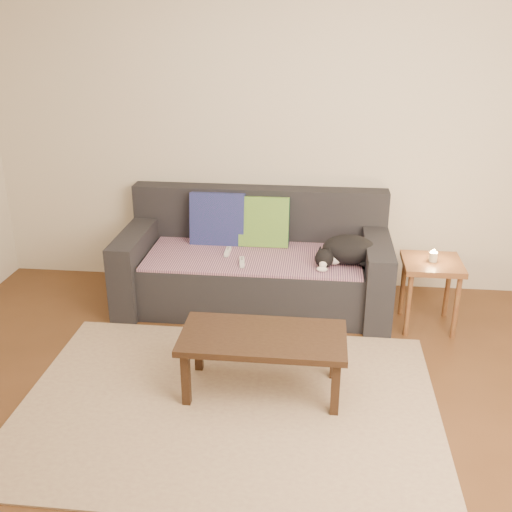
% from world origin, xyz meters
% --- Properties ---
extents(ground, '(4.50, 4.50, 0.00)m').
position_xyz_m(ground, '(0.00, 0.00, 0.00)').
color(ground, brown).
rests_on(ground, ground).
extents(back_wall, '(4.50, 0.04, 2.60)m').
position_xyz_m(back_wall, '(0.00, 2.00, 1.30)').
color(back_wall, beige).
rests_on(back_wall, ground).
extents(sofa, '(2.10, 0.94, 0.87)m').
position_xyz_m(sofa, '(0.00, 1.57, 0.31)').
color(sofa, '#232328').
rests_on(sofa, ground).
extents(throw_blanket, '(1.66, 0.74, 0.02)m').
position_xyz_m(throw_blanket, '(0.00, 1.48, 0.43)').
color(throw_blanket, '#3E284C').
rests_on(throw_blanket, sofa).
extents(cushion_navy, '(0.44, 0.18, 0.45)m').
position_xyz_m(cushion_navy, '(-0.32, 1.74, 0.63)').
color(cushion_navy, navy).
rests_on(cushion_navy, throw_blanket).
extents(cushion_green, '(0.40, 0.18, 0.41)m').
position_xyz_m(cushion_green, '(0.06, 1.74, 0.63)').
color(cushion_green, '#0B4637').
rests_on(cushion_green, throw_blanket).
extents(cat, '(0.49, 0.36, 0.21)m').
position_xyz_m(cat, '(0.71, 1.40, 0.54)').
color(cat, black).
rests_on(cat, throw_blanket).
extents(wii_remote_a, '(0.04, 0.15, 0.03)m').
position_xyz_m(wii_remote_a, '(-0.21, 1.50, 0.46)').
color(wii_remote_a, white).
rests_on(wii_remote_a, throw_blanket).
extents(wii_remote_b, '(0.06, 0.15, 0.03)m').
position_xyz_m(wii_remote_b, '(-0.07, 1.30, 0.46)').
color(wii_remote_b, white).
rests_on(wii_remote_b, throw_blanket).
extents(side_table, '(0.42, 0.42, 0.52)m').
position_xyz_m(side_table, '(1.33, 1.30, 0.43)').
color(side_table, brown).
rests_on(side_table, ground).
extents(candle, '(0.06, 0.06, 0.09)m').
position_xyz_m(candle, '(1.33, 1.30, 0.56)').
color(candle, beige).
rests_on(candle, side_table).
extents(rug, '(2.50, 1.80, 0.01)m').
position_xyz_m(rug, '(0.00, 0.15, 0.01)').
color(rug, tan).
rests_on(rug, ground).
extents(coffee_table, '(1.00, 0.50, 0.40)m').
position_xyz_m(coffee_table, '(0.19, 0.32, 0.35)').
color(coffee_table, '#322113').
rests_on(coffee_table, rug).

